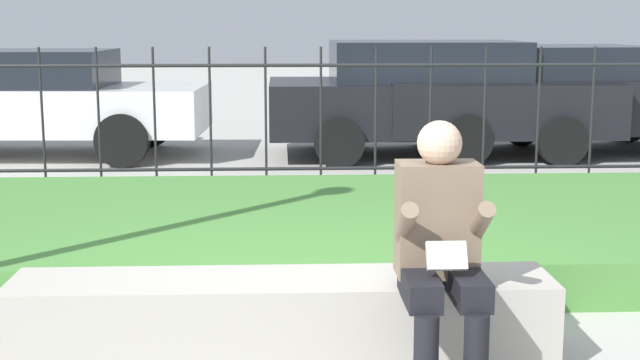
{
  "coord_description": "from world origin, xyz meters",
  "views": [
    {
      "loc": [
        -0.13,
        -4.24,
        1.69
      ],
      "look_at": [
        0.09,
        0.64,
        0.82
      ],
      "focal_mm": 50.0,
      "sensor_mm": 36.0,
      "label": 1
    }
  ],
  "objects_px": {
    "stone_bench": "(282,325)",
    "car_parked_center": "(435,96)",
    "car_parked_left": "(21,99)",
    "person_seated_reader": "(441,245)",
    "car_parked_right": "(553,95)"
  },
  "relations": [
    {
      "from": "person_seated_reader",
      "to": "car_parked_right",
      "type": "bearing_deg",
      "value": 69.34
    },
    {
      "from": "car_parked_right",
      "to": "car_parked_left",
      "type": "bearing_deg",
      "value": 175.03
    },
    {
      "from": "person_seated_reader",
      "to": "car_parked_right",
      "type": "distance_m",
      "value": 7.87
    },
    {
      "from": "person_seated_reader",
      "to": "car_parked_center",
      "type": "xyz_separation_m",
      "value": [
        1.22,
        7.2,
        0.08
      ]
    },
    {
      "from": "person_seated_reader",
      "to": "car_parked_center",
      "type": "bearing_deg",
      "value": 80.38
    },
    {
      "from": "person_seated_reader",
      "to": "car_parked_right",
      "type": "xyz_separation_m",
      "value": [
        2.77,
        7.36,
        0.07
      ]
    },
    {
      "from": "car_parked_left",
      "to": "car_parked_right",
      "type": "height_order",
      "value": "car_parked_right"
    },
    {
      "from": "stone_bench",
      "to": "car_parked_right",
      "type": "bearing_deg",
      "value": 63.63
    },
    {
      "from": "car_parked_center",
      "to": "car_parked_left",
      "type": "distance_m",
      "value": 5.21
    },
    {
      "from": "person_seated_reader",
      "to": "car_parked_left",
      "type": "xyz_separation_m",
      "value": [
        -3.99,
        7.37,
        0.05
      ]
    },
    {
      "from": "stone_bench",
      "to": "person_seated_reader",
      "type": "relative_size",
      "value": 2.16
    },
    {
      "from": "car_parked_center",
      "to": "car_parked_right",
      "type": "distance_m",
      "value": 1.56
    },
    {
      "from": "car_parked_right",
      "to": "car_parked_center",
      "type": "bearing_deg",
      "value": -179.01
    },
    {
      "from": "stone_bench",
      "to": "car_parked_center",
      "type": "height_order",
      "value": "car_parked_center"
    },
    {
      "from": "car_parked_center",
      "to": "car_parked_right",
      "type": "bearing_deg",
      "value": 5.61
    }
  ]
}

